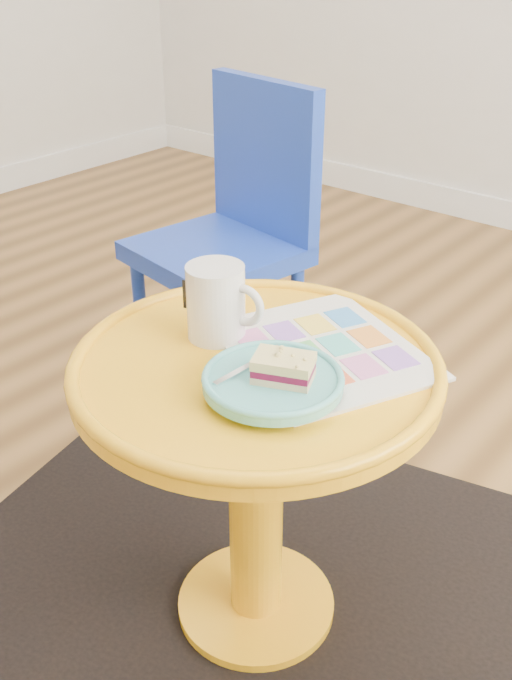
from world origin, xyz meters
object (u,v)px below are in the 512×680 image
Objects in this scene: newspaper at (322,350)px; mug at (217,300)px; side_table at (256,442)px; chair at (236,227)px; plate at (273,382)px.

newspaper is 2.39× the size of mug.
side_table is 0.71× the size of chair.
newspaper is at bearing 11.33° from mug.
plate is at bearing -34.93° from mug.
newspaper is (0.61, -0.48, 0.08)m from chair.
mug is (-0.10, 0.02, 0.22)m from side_table.
mug is (0.45, -0.55, 0.15)m from chair.
newspaper reaches higher than side_table.
side_table is at bearing -37.16° from chair.
chair is 6.08× the size of mug.
mug is 0.66× the size of plate.
newspaper is at bearing 56.82° from side_table.
newspaper is at bearing -29.17° from chair.
side_table is 1.80× the size of newspaper.
chair is at bearing 134.80° from plate.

